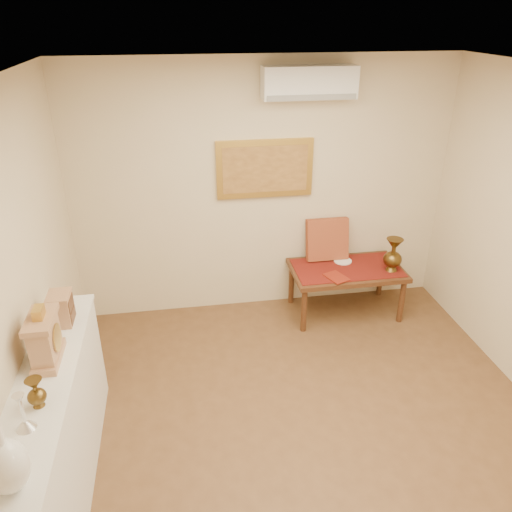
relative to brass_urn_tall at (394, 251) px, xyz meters
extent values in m
plane|color=brown|center=(-1.30, -1.75, -0.78)|extent=(4.50, 4.50, 0.00)
plane|color=silver|center=(-1.30, -1.75, 1.92)|extent=(4.50, 4.50, 0.00)
cube|color=beige|center=(-1.30, 0.50, 0.57)|extent=(4.00, 0.02, 2.70)
cube|color=beige|center=(-3.30, -1.75, 0.57)|extent=(0.02, 4.50, 2.70)
cube|color=maroon|center=(-0.45, 0.13, -0.23)|extent=(1.14, 0.59, 0.01)
cylinder|color=white|center=(-0.45, 0.28, -0.22)|extent=(0.20, 0.20, 0.01)
cube|color=maroon|center=(-0.63, -0.07, -0.22)|extent=(0.26, 0.30, 0.01)
cube|color=maroon|center=(-0.61, 0.39, 0.01)|extent=(0.46, 0.19, 0.47)
cube|color=white|center=(-3.12, -1.75, -0.31)|extent=(0.35, 2.00, 0.95)
cube|color=white|center=(-3.12, -1.75, 0.18)|extent=(0.37, 2.02, 0.03)
cube|color=tan|center=(-3.13, -1.58, 0.22)|extent=(0.16, 0.36, 0.05)
cube|color=tan|center=(-3.13, -1.58, 0.37)|extent=(0.14, 0.30, 0.25)
cylinder|color=beige|center=(-3.05, -1.58, 0.37)|extent=(0.01, 0.17, 0.17)
cylinder|color=gold|center=(-3.05, -1.58, 0.37)|extent=(0.01, 0.19, 0.19)
cube|color=tan|center=(-3.13, -1.58, 0.52)|extent=(0.17, 0.34, 0.04)
cube|color=gold|center=(-3.13, -1.58, 0.57)|extent=(0.06, 0.11, 0.07)
cube|color=tan|center=(-3.11, -1.13, 0.31)|extent=(0.15, 0.20, 0.22)
cube|color=#502C18|center=(-3.03, -1.13, 0.26)|extent=(0.01, 0.17, 0.09)
cube|color=#502C18|center=(-3.03, -1.13, 0.36)|extent=(0.01, 0.17, 0.09)
cube|color=tan|center=(-3.11, -1.13, 0.43)|extent=(0.16, 0.21, 0.02)
cube|color=#502C18|center=(-0.45, 0.13, -0.26)|extent=(1.20, 0.70, 0.05)
cylinder|color=#502C18|center=(-0.99, -0.16, -0.53)|extent=(0.06, 0.06, 0.50)
cylinder|color=#502C18|center=(0.09, -0.16, -0.53)|extent=(0.06, 0.06, 0.50)
cylinder|color=#502C18|center=(-0.99, 0.42, -0.53)|extent=(0.06, 0.06, 0.50)
cylinder|color=#502C18|center=(0.09, 0.42, -0.53)|extent=(0.06, 0.06, 0.50)
cube|color=gold|center=(-1.30, 0.48, 0.82)|extent=(1.00, 0.05, 0.60)
cube|color=#A9783A|center=(-1.30, 0.45, 0.82)|extent=(0.88, 0.01, 0.48)
cube|color=white|center=(-0.90, 0.37, 1.67)|extent=(0.90, 0.24, 0.30)
cube|color=gray|center=(-0.90, 0.25, 1.55)|extent=(0.86, 0.02, 0.05)
camera|label=1|loc=(-2.21, -4.42, 2.29)|focal=35.00mm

